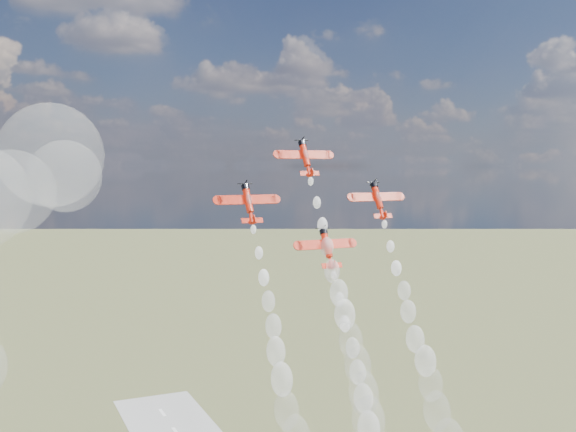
# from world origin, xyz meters

# --- Properties ---
(plane_lead) EXTENTS (11.71, 6.21, 7.62)m
(plane_lead) POSITION_xyz_m (1.65, 7.56, 94.96)
(plane_lead) COLOR red
(plane_lead) RESTS_ON ground
(plane_left) EXTENTS (11.71, 6.21, 7.62)m
(plane_left) POSITION_xyz_m (-12.57, 2.67, 86.29)
(plane_left) COLOR red
(plane_left) RESTS_ON ground
(plane_right) EXTENTS (11.71, 6.21, 7.62)m
(plane_right) POSITION_xyz_m (15.88, 2.67, 86.29)
(plane_right) COLOR red
(plane_right) RESTS_ON ground
(plane_slot) EXTENTS (11.71, 6.21, 7.62)m
(plane_slot) POSITION_xyz_m (1.65, -2.23, 77.62)
(plane_slot) COLOR red
(plane_slot) RESTS_ON ground
(smoke_trail_lead) EXTENTS (5.51, 26.47, 43.83)m
(smoke_trail_lead) POSITION_xyz_m (1.76, -13.42, 57.94)
(smoke_trail_lead) COLOR white
(smoke_trail_lead) RESTS_ON plane_lead
(smoke_trail_right) EXTENTS (5.75, 25.72, 44.62)m
(smoke_trail_right) POSITION_xyz_m (16.11, -18.33, 48.96)
(smoke_trail_right) COLOR white
(smoke_trail_right) RESTS_ON plane_right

